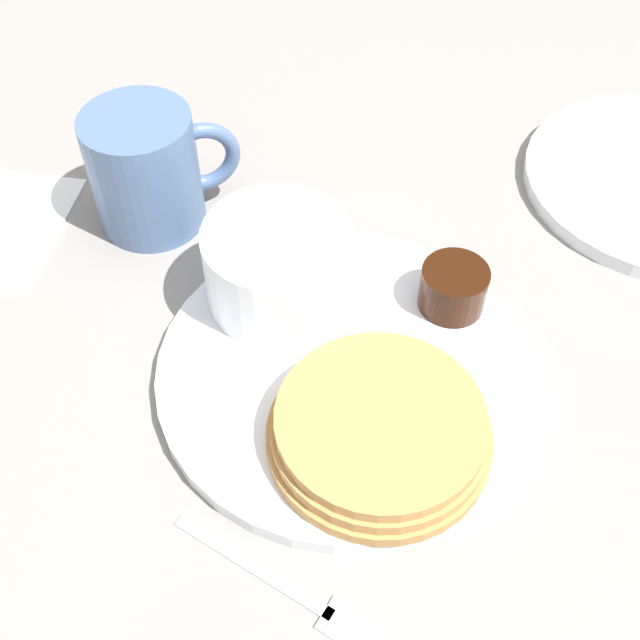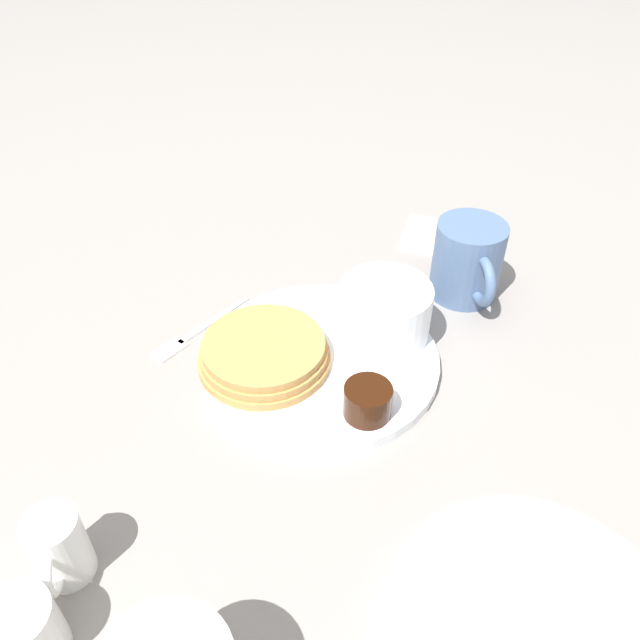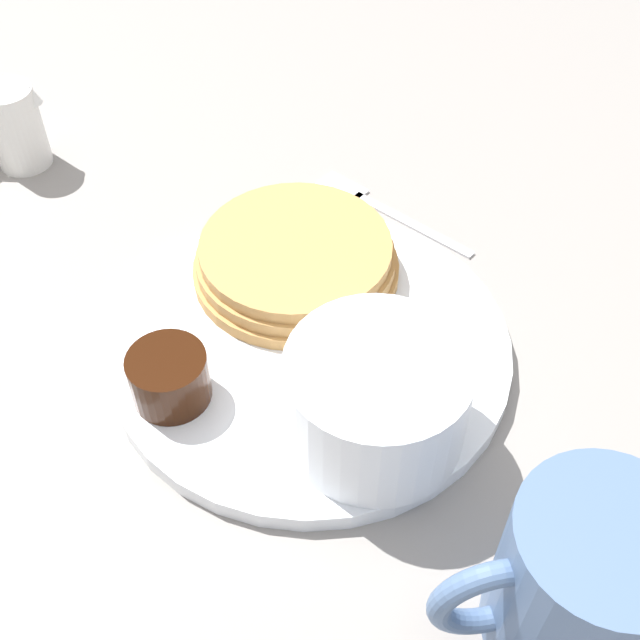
# 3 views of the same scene
# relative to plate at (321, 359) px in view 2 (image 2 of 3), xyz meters

# --- Properties ---
(ground_plane) EXTENTS (4.00, 4.00, 0.00)m
(ground_plane) POSITION_rel_plate_xyz_m (0.00, 0.00, -0.01)
(ground_plane) COLOR gray
(plate) EXTENTS (0.24, 0.24, 0.01)m
(plate) POSITION_rel_plate_xyz_m (0.00, 0.00, 0.00)
(plate) COLOR white
(plate) RESTS_ON ground_plane
(pancake_stack) EXTENTS (0.13, 0.13, 0.03)m
(pancake_stack) POSITION_rel_plate_xyz_m (0.05, 0.03, 0.02)
(pancake_stack) COLOR #B78447
(pancake_stack) RESTS_ON plate
(bowl) EXTENTS (0.10, 0.10, 0.06)m
(bowl) POSITION_rel_plate_xyz_m (-0.05, -0.06, 0.04)
(bowl) COLOR white
(bowl) RESTS_ON plate
(syrup_cup) EXTENTS (0.05, 0.05, 0.03)m
(syrup_cup) POSITION_rel_plate_xyz_m (-0.07, 0.06, 0.02)
(syrup_cup) COLOR black
(syrup_cup) RESTS_ON plate
(butter_ramekin) EXTENTS (0.05, 0.05, 0.05)m
(butter_ramekin) POSITION_rel_plate_xyz_m (-0.06, -0.06, 0.02)
(butter_ramekin) COLOR white
(butter_ramekin) RESTS_ON plate
(coffee_mug) EXTENTS (0.08, 0.10, 0.09)m
(coffee_mug) POSITION_rel_plate_xyz_m (-0.11, -0.18, 0.04)
(coffee_mug) COLOR slate
(coffee_mug) RESTS_ON ground_plane
(creamer_pitcher_near) EXTENTS (0.04, 0.06, 0.07)m
(creamer_pitcher_near) POSITION_rel_plate_xyz_m (0.09, 0.28, 0.03)
(creamer_pitcher_near) COLOR white
(creamer_pitcher_near) RESTS_ON ground_plane
(creamer_pitcher_far) EXTENTS (0.06, 0.05, 0.06)m
(creamer_pitcher_far) POSITION_rel_plate_xyz_m (0.07, 0.34, 0.02)
(creamer_pitcher_far) COLOR white
(creamer_pitcher_far) RESTS_ON ground_plane
(fork) EXTENTS (0.05, 0.13, 0.00)m
(fork) POSITION_rel_plate_xyz_m (0.15, 0.01, -0.00)
(fork) COLOR silver
(fork) RESTS_ON ground_plane
(napkin) EXTENTS (0.13, 0.10, 0.00)m
(napkin) POSITION_rel_plate_xyz_m (-0.07, -0.29, -0.00)
(napkin) COLOR white
(napkin) RESTS_ON ground_plane
(far_plate) EXTENTS (0.22, 0.22, 0.01)m
(far_plate) POSITION_rel_plate_xyz_m (-0.25, 0.20, 0.00)
(far_plate) COLOR white
(far_plate) RESTS_ON ground_plane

